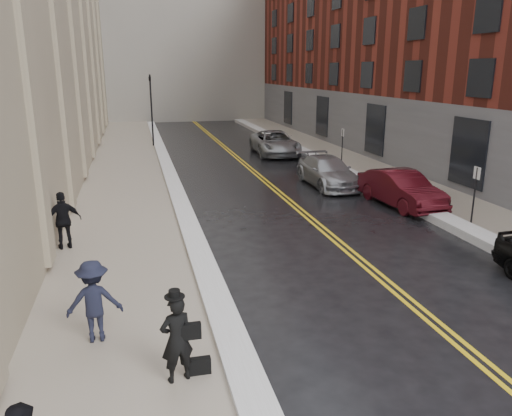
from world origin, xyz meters
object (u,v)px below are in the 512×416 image
car_silver_far (275,143)px  pedestrian_b (94,301)px  car_maroon (401,189)px  pedestrian_main (177,339)px  car_silver_near (328,172)px  pedestrian_c (64,220)px

car_silver_far → pedestrian_b: bearing=-111.7°
car_maroon → car_silver_far: (-1.60, 13.79, 0.04)m
car_silver_far → pedestrian_main: bearing=-106.9°
car_silver_near → pedestrian_b: 16.28m
car_maroon → pedestrian_c: (-13.00, -2.53, 0.31)m
pedestrian_main → pedestrian_c: pedestrian_c is taller
pedestrian_b → pedestrian_c: bearing=-78.8°
car_maroon → pedestrian_b: size_ratio=2.60×
car_maroon → pedestrian_main: (-10.20, -10.30, 0.23)m
pedestrian_main → car_silver_far: bearing=-125.2°
car_silver_near → pedestrian_main: pedestrian_main is taller
car_maroon → pedestrian_main: pedestrian_main is taller
car_maroon → pedestrian_main: bearing=-140.4°
pedestrian_c → car_silver_near: bearing=-164.5°
car_silver_near → pedestrian_b: bearing=-129.2°
car_silver_far → pedestrian_main: size_ratio=3.44×
pedestrian_c → pedestrian_main: bearing=94.6°
car_maroon → pedestrian_c: size_ratio=2.50×
car_silver_far → pedestrian_main: (-8.60, -24.09, 0.19)m
car_silver_far → pedestrian_b: pedestrian_b is taller
car_silver_near → pedestrian_c: (-11.41, -6.79, 0.35)m
car_maroon → car_silver_far: car_silver_far is taller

